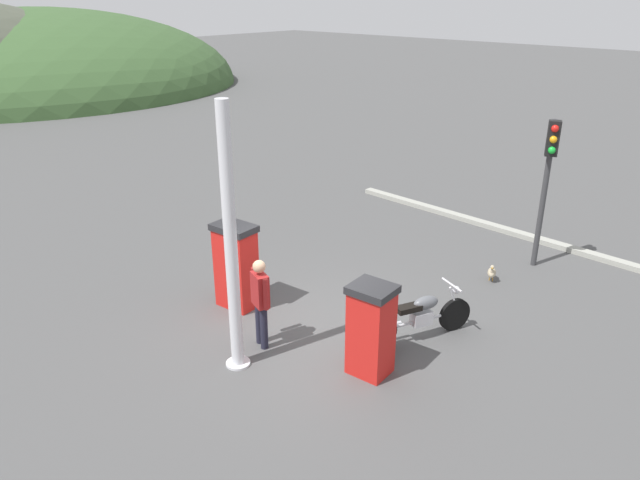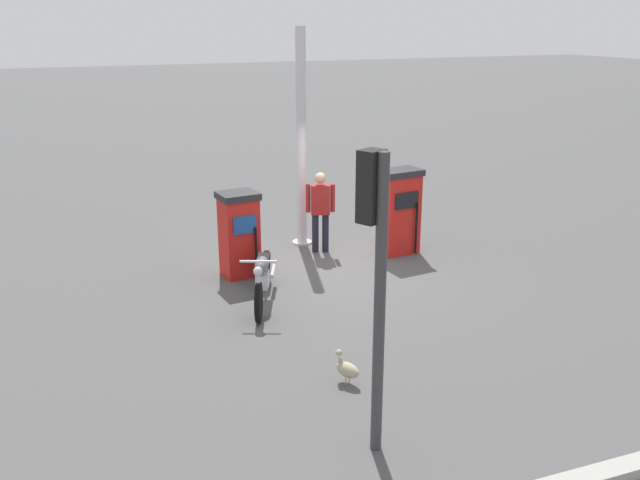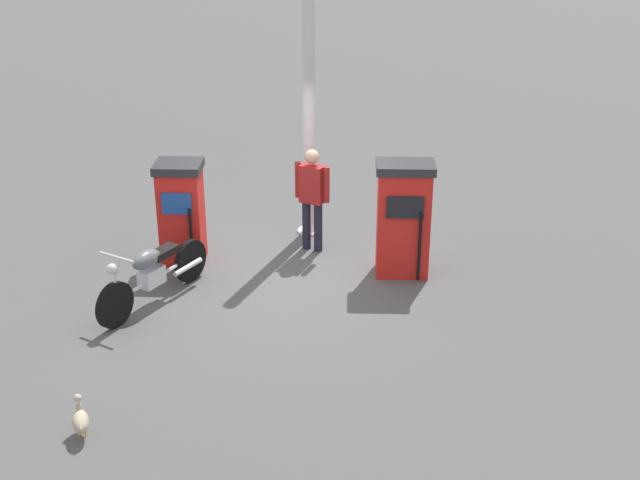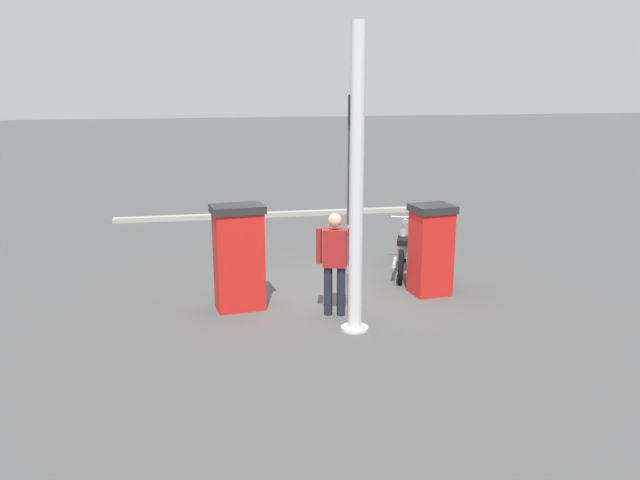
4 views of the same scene
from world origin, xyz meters
The scene contains 7 objects.
ground_plane centered at (0.00, 0.00, 0.00)m, with size 120.00×120.00×0.00m, color #4C4C4C.
fuel_pump_near centered at (-0.33, -1.61, 0.78)m, with size 0.64×0.72×1.54m.
fuel_pump_far centered at (-0.33, 1.62, 0.85)m, with size 0.61×0.86×1.68m.
motorcycle_near_pump centered at (1.04, -1.64, 0.45)m, with size 1.98×0.99×0.95m.
attendant_person centered at (-0.97, 0.23, 0.92)m, with size 0.31×0.57×1.60m.
wandering_duck centered at (3.94, -1.50, 0.20)m, with size 0.41×0.30×0.43m.
canopy_support_pole centered at (-1.62, 0.09, 2.07)m, with size 0.40×0.40×4.30m.
Camera 3 is at (10.65, 1.86, 5.40)m, focal length 47.08 mm.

